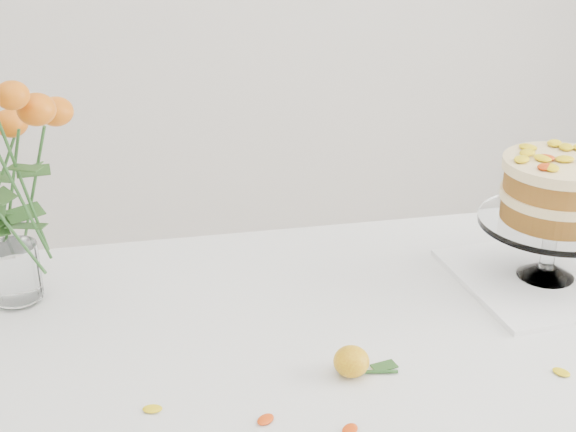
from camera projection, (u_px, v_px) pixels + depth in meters
name	position (u px, v px, depth m)	size (l,w,h in m)	color
table	(336.00, 412.00, 1.16)	(1.43, 0.93, 0.76)	tan
napkin	(544.00, 278.00, 1.35)	(0.28, 0.28, 0.01)	white
cake_stand	(557.00, 196.00, 1.29)	(0.24, 0.24, 0.22)	white
loose_rose_near	(352.00, 361.00, 1.10)	(0.09, 0.05, 0.04)	yellow
stray_petal_a	(266.00, 420.00, 1.02)	(0.03, 0.02, 0.00)	yellow
stray_petal_b	(350.00, 430.00, 1.00)	(0.03, 0.02, 0.00)	yellow
stray_petal_d	(152.00, 409.00, 1.04)	(0.03, 0.02, 0.00)	yellow
stray_petal_f	(561.00, 372.00, 1.11)	(0.03, 0.02, 0.00)	yellow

